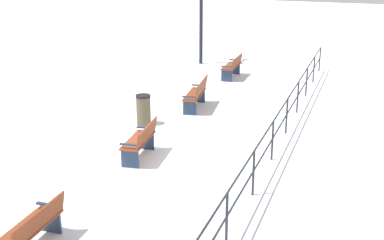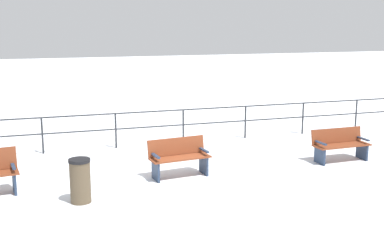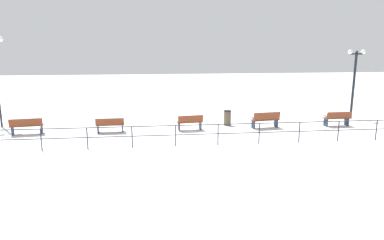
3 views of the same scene
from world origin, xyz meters
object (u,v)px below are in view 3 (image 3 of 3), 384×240
at_px(bench_third, 190,122).
at_px(bench_fourth, 110,125).
at_px(bench_second, 266,120).
at_px(bench_nearest, 337,118).
at_px(bench_fifth, 27,126).
at_px(lamppost_near, 355,73).
at_px(trash_bin, 227,118).

relative_size(bench_third, bench_fourth, 0.96).
bearing_deg(bench_second, bench_third, 83.05).
relative_size(bench_nearest, bench_fifth, 0.91).
bearing_deg(lamppost_near, bench_fifth, 95.97).
xyz_separation_m(bench_second, trash_bin, (0.96, 2.02, -0.05)).
bearing_deg(bench_third, lamppost_near, -85.48).
bearing_deg(bench_third, bench_second, -95.79).
height_order(bench_third, trash_bin, trash_bin).
distance_m(bench_nearest, lamppost_near, 3.81).
height_order(bench_fifth, lamppost_near, lamppost_near).
xyz_separation_m(lamppost_near, trash_bin, (-1.09, 8.46, -2.47)).
relative_size(bench_third, trash_bin, 1.63).
height_order(bench_third, lamppost_near, lamppost_near).
relative_size(bench_second, bench_fifth, 0.99).
distance_m(bench_fourth, bench_fifth, 4.37).
height_order(bench_second, trash_bin, bench_second).
bearing_deg(bench_third, bench_fourth, 83.46).
distance_m(bench_second, bench_third, 4.38).
xyz_separation_m(bench_nearest, trash_bin, (0.96, 6.38, -0.02)).
distance_m(bench_third, bench_fourth, 4.38).
bearing_deg(lamppost_near, bench_nearest, 134.59).
height_order(bench_nearest, bench_second, bench_second).
bearing_deg(bench_second, bench_fifth, 82.27).
relative_size(bench_fifth, trash_bin, 1.88).
relative_size(bench_fourth, lamppost_near, 0.34).
xyz_separation_m(bench_third, trash_bin, (1.02, -2.36, -0.02)).
xyz_separation_m(bench_second, lamppost_near, (2.06, -6.44, 2.43)).
height_order(bench_fourth, lamppost_near, lamppost_near).
bearing_deg(bench_nearest, bench_fourth, 88.49).
bearing_deg(bench_nearest, bench_second, 88.29).
xyz_separation_m(bench_second, bench_fourth, (-0.06, 8.75, -0.06)).
bearing_deg(bench_fifth, bench_fourth, -98.50).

